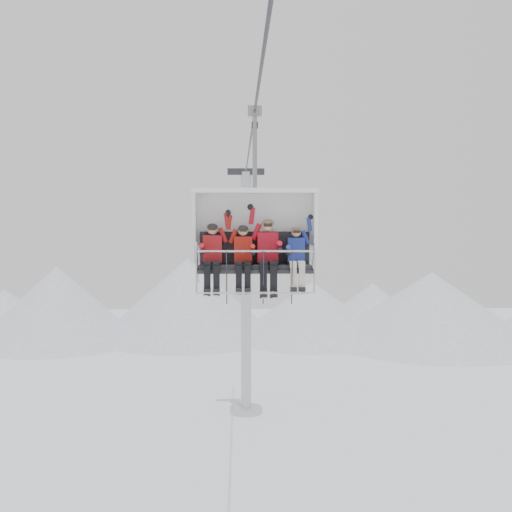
{
  "coord_description": "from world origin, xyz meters",
  "views": [
    {
      "loc": [
        -0.32,
        -12.9,
        11.14
      ],
      "look_at": [
        0.0,
        0.0,
        10.25
      ],
      "focal_mm": 45.0,
      "sensor_mm": 36.0,
      "label": 1
    }
  ],
  "objects_px": {
    "lift_tower_right": "(246,309)",
    "skier_far_right": "(296,257)",
    "skier_far_left": "(212,255)",
    "skier_center_right": "(268,253)",
    "chairlift_carrier": "(255,230)",
    "skier_center_left": "(243,256)"
  },
  "relations": [
    {
      "from": "lift_tower_right",
      "to": "skier_far_right",
      "type": "distance_m",
      "value": 21.6
    },
    {
      "from": "skier_far_left",
      "to": "skier_far_right",
      "type": "distance_m",
      "value": 1.81
    },
    {
      "from": "lift_tower_right",
      "to": "skier_center_right",
      "type": "bearing_deg",
      "value": -89.24
    },
    {
      "from": "lift_tower_right",
      "to": "skier_far_right",
      "type": "relative_size",
      "value": 7.99
    },
    {
      "from": "skier_far_right",
      "to": "chairlift_carrier",
      "type": "bearing_deg",
      "value": 159.93
    },
    {
      "from": "skier_center_left",
      "to": "lift_tower_right",
      "type": "bearing_deg",
      "value": 89.3
    },
    {
      "from": "chairlift_carrier",
      "to": "skier_far_right",
      "type": "xyz_separation_m",
      "value": [
        0.9,
        -0.33,
        -0.57
      ]
    },
    {
      "from": "skier_far_right",
      "to": "skier_center_right",
      "type": "bearing_deg",
      "value": 178.06
    },
    {
      "from": "skier_center_left",
      "to": "skier_far_right",
      "type": "height_order",
      "value": "skier_center_left"
    },
    {
      "from": "skier_center_left",
      "to": "skier_center_right",
      "type": "relative_size",
      "value": 0.96
    },
    {
      "from": "lift_tower_right",
      "to": "chairlift_carrier",
      "type": "xyz_separation_m",
      "value": [
        0.0,
        -20.8,
        4.96
      ]
    },
    {
      "from": "skier_center_right",
      "to": "skier_far_right",
      "type": "height_order",
      "value": "skier_center_right"
    },
    {
      "from": "skier_far_right",
      "to": "lift_tower_right",
      "type": "bearing_deg",
      "value": 92.43
    },
    {
      "from": "skier_center_right",
      "to": "skier_far_left",
      "type": "bearing_deg",
      "value": -179.49
    },
    {
      "from": "skier_far_left",
      "to": "skier_center_left",
      "type": "distance_m",
      "value": 0.66
    },
    {
      "from": "lift_tower_right",
      "to": "skier_far_left",
      "type": "xyz_separation_m",
      "value": [
        -0.92,
        -21.12,
        4.43
      ]
    },
    {
      "from": "lift_tower_right",
      "to": "chairlift_carrier",
      "type": "bearing_deg",
      "value": -90.0
    },
    {
      "from": "skier_far_left",
      "to": "skier_far_right",
      "type": "relative_size",
      "value": 1.0
    },
    {
      "from": "skier_center_right",
      "to": "skier_far_right",
      "type": "xyz_separation_m",
      "value": [
        0.62,
        -0.02,
        -0.08
      ]
    },
    {
      "from": "lift_tower_right",
      "to": "chairlift_carrier",
      "type": "height_order",
      "value": "lift_tower_right"
    },
    {
      "from": "skier_center_left",
      "to": "skier_far_right",
      "type": "relative_size",
      "value": 1.0
    },
    {
      "from": "chairlift_carrier",
      "to": "skier_far_left",
      "type": "relative_size",
      "value": 2.36
    }
  ]
}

